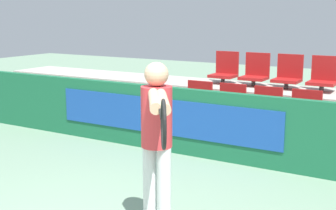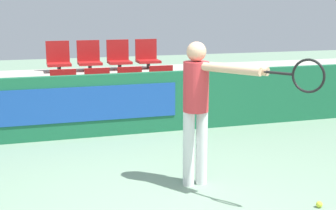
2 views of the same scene
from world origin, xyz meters
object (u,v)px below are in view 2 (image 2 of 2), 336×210
stadium_chair_3 (163,85)px  stadium_chair_7 (147,56)px  stadium_chair_6 (119,57)px  tennis_ball (319,204)px  stadium_chair_2 (131,86)px  stadium_chair_5 (89,58)px  stadium_chair_0 (64,90)px  stadium_chair_4 (58,59)px  stadium_chair_1 (98,88)px  tennis_player (202,100)px

stadium_chair_3 → stadium_chair_7: stadium_chair_7 is taller
stadium_chair_6 → tennis_ball: bearing=-78.8°
stadium_chair_2 → stadium_chair_5: stadium_chair_5 is taller
stadium_chair_7 → stadium_chair_0: bearing=-147.9°
stadium_chair_0 → stadium_chair_7: size_ratio=1.00×
stadium_chair_4 → stadium_chair_1: bearing=-62.0°
stadium_chair_2 → stadium_chair_5: (-0.57, 1.08, 0.40)m
stadium_chair_1 → tennis_ball: (1.60, -4.09, -0.61)m
stadium_chair_0 → stadium_chair_1: size_ratio=1.00×
stadium_chair_4 → stadium_chair_6: same height
stadium_chair_2 → tennis_player: (0.09, -3.20, 0.36)m
stadium_chair_0 → stadium_chair_5: (0.57, 1.08, 0.40)m
stadium_chair_3 → tennis_player: tennis_player is taller
stadium_chair_2 → stadium_chair_3: same height
tennis_player → stadium_chair_4: bearing=72.1°
stadium_chair_3 → stadium_chair_4: size_ratio=1.00×
stadium_chair_3 → stadium_chair_1: bearing=180.0°
stadium_chair_5 → tennis_player: bearing=-81.2°
stadium_chair_0 → tennis_ball: (2.17, -4.09, -0.61)m
stadium_chair_1 → stadium_chair_2: size_ratio=1.00×
stadium_chair_1 → stadium_chair_3: size_ratio=1.00×
stadium_chair_0 → stadium_chair_6: (1.15, 1.08, 0.40)m
stadium_chair_0 → stadium_chair_7: stadium_chair_7 is taller
stadium_chair_1 → tennis_ball: stadium_chair_1 is taller
stadium_chair_4 → tennis_player: 4.45m
stadium_chair_4 → stadium_chair_7: 1.72m
stadium_chair_4 → stadium_chair_6: 1.15m
stadium_chair_5 → tennis_player: tennis_player is taller
stadium_chair_0 → stadium_chair_1: same height
tennis_player → stadium_chair_5: bearing=64.8°
stadium_chair_1 → stadium_chair_7: bearing=43.3°
stadium_chair_1 → stadium_chair_3: bearing=0.0°
stadium_chair_5 → stadium_chair_3: bearing=-43.3°
stadium_chair_7 → tennis_player: size_ratio=0.35×
stadium_chair_6 → stadium_chair_4: bearing=180.0°
stadium_chair_2 → stadium_chair_4: 1.63m
stadium_chair_3 → stadium_chair_4: 2.07m
stadium_chair_2 → stadium_chair_3: 0.57m
stadium_chair_2 → tennis_player: 3.22m
stadium_chair_0 → stadium_chair_5: size_ratio=1.00×
stadium_chair_5 → stadium_chair_6: bearing=0.0°
stadium_chair_6 → tennis_player: bearing=-88.8°
stadium_chair_1 → stadium_chair_5: 1.15m
stadium_chair_4 → stadium_chair_6: size_ratio=1.00×
stadium_chair_3 → tennis_ball: 4.16m
stadium_chair_2 → stadium_chair_4: stadium_chair_4 is taller
stadium_chair_5 → stadium_chair_0: bearing=-118.0°
tennis_player → stadium_chair_2: bearing=57.6°
stadium_chair_0 → tennis_player: 3.45m
stadium_chair_1 → tennis_player: (0.66, -3.20, 0.36)m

